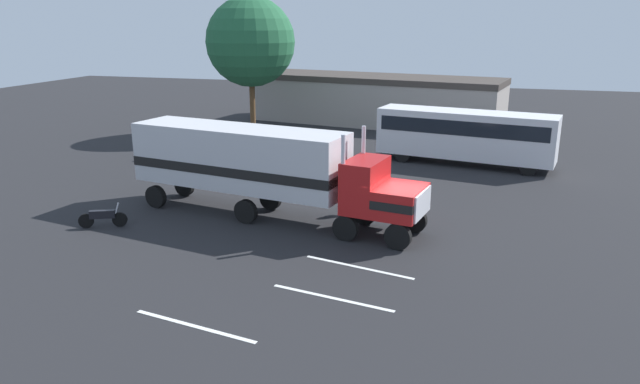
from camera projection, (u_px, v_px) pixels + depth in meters
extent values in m
plane|color=#232326|center=(395.00, 237.00, 24.85)|extent=(120.00, 120.00, 0.00)
cube|color=silver|center=(359.00, 267.00, 21.84)|extent=(4.33, 1.11, 0.01)
cube|color=silver|center=(332.00, 298.00, 19.44)|extent=(4.36, 0.91, 0.01)
cube|color=silver|center=(194.00, 326.00, 17.65)|extent=(4.36, 0.90, 0.01)
cube|color=#B21919|center=(401.00, 201.00, 24.15)|extent=(2.21, 2.78, 1.20)
cube|color=#B21919|center=(365.00, 185.00, 24.68)|extent=(1.82, 2.71, 2.20)
cube|color=silver|center=(423.00, 204.00, 23.75)|extent=(0.45, 2.08, 1.08)
cube|color=black|center=(401.00, 200.00, 24.13)|extent=(2.22, 2.82, 0.36)
cylinder|color=silver|center=(363.00, 164.00, 25.69)|extent=(0.18, 0.18, 3.40)
cylinder|color=silver|center=(343.00, 176.00, 23.79)|extent=(0.18, 0.18, 3.40)
cube|color=silver|center=(239.00, 157.00, 27.20)|extent=(10.79, 4.41, 2.80)
cube|color=black|center=(239.00, 166.00, 27.32)|extent=(10.80, 4.45, 0.44)
cylinder|color=silver|center=(384.00, 206.00, 25.98)|extent=(1.39, 0.86, 0.64)
cylinder|color=black|center=(414.00, 220.00, 25.30)|extent=(1.14, 0.49, 1.10)
cylinder|color=black|center=(398.00, 237.00, 23.40)|extent=(1.14, 0.49, 1.10)
cylinder|color=black|center=(365.00, 213.00, 26.26)|extent=(1.14, 0.49, 1.10)
cylinder|color=black|center=(346.00, 228.00, 24.37)|extent=(1.14, 0.49, 1.10)
cylinder|color=black|center=(271.00, 199.00, 28.35)|extent=(1.14, 0.49, 1.10)
cylinder|color=black|center=(246.00, 211.00, 26.45)|extent=(1.14, 0.49, 1.10)
cylinder|color=black|center=(184.00, 186.00, 30.56)|extent=(1.14, 0.49, 1.10)
cylinder|color=black|center=(156.00, 197.00, 28.67)|extent=(1.14, 0.49, 1.10)
cylinder|color=black|center=(356.00, 206.00, 27.68)|extent=(0.18, 0.18, 0.82)
cylinder|color=black|center=(353.00, 206.00, 27.75)|extent=(0.18, 0.18, 0.82)
cylinder|color=gray|center=(354.00, 192.00, 27.52)|extent=(0.34, 0.34, 0.58)
sphere|color=tan|center=(355.00, 183.00, 27.40)|extent=(0.23, 0.23, 0.23)
cube|color=black|center=(356.00, 190.00, 27.67)|extent=(0.29, 0.22, 0.36)
cube|color=silver|center=(465.00, 134.00, 36.81)|extent=(11.28, 4.52, 2.90)
cube|color=black|center=(466.00, 125.00, 36.64)|extent=(10.64, 4.44, 0.90)
cylinder|color=black|center=(533.00, 160.00, 36.44)|extent=(1.03, 0.46, 1.00)
cylinder|color=black|center=(528.00, 167.00, 34.51)|extent=(1.03, 0.46, 1.00)
cylinder|color=black|center=(413.00, 148.00, 39.77)|extent=(1.03, 0.46, 1.00)
cylinder|color=black|center=(403.00, 154.00, 37.84)|extent=(1.03, 0.46, 1.00)
cube|color=#B7B7BC|center=(185.00, 150.00, 38.31)|extent=(4.55, 2.21, 0.70)
cube|color=#1E232D|center=(182.00, 140.00, 38.20)|extent=(2.25, 1.85, 0.55)
cylinder|color=black|center=(212.00, 155.00, 38.58)|extent=(0.66, 0.28, 0.64)
cylinder|color=black|center=(199.00, 160.00, 37.19)|extent=(0.66, 0.28, 0.64)
cylinder|color=black|center=(174.00, 151.00, 39.63)|extent=(0.66, 0.28, 0.64)
cylinder|color=black|center=(160.00, 156.00, 38.24)|extent=(0.66, 0.28, 0.64)
cylinder|color=black|center=(120.00, 219.00, 26.06)|extent=(0.64, 0.36, 0.66)
cylinder|color=black|center=(86.00, 221.00, 25.87)|extent=(0.64, 0.36, 0.66)
cube|color=black|center=(102.00, 214.00, 25.89)|extent=(1.10, 0.67, 0.36)
cylinder|color=silver|center=(117.00, 210.00, 25.92)|extent=(0.29, 0.18, 0.69)
cylinder|color=brown|center=(253.00, 104.00, 46.96)|extent=(0.44, 0.44, 4.79)
sphere|color=#215C37|center=(251.00, 42.00, 45.58)|extent=(6.98, 6.98, 6.98)
cube|color=#9E938C|center=(375.00, 100.00, 51.33)|extent=(22.62, 9.77, 4.22)
cube|color=#3F3833|center=(375.00, 78.00, 50.80)|extent=(22.73, 9.88, 0.50)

